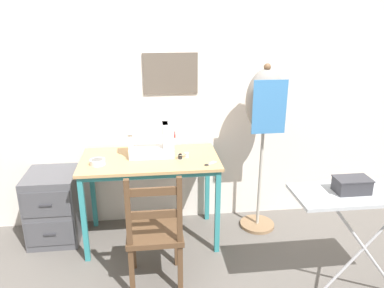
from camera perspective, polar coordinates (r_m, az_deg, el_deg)
The scene contains 13 objects.
ground_plane at distance 3.25m, azimuth -5.86°, elevation -16.91°, with size 14.00×14.00×0.00m, color #5B5651.
wall_back at distance 3.37m, azimuth -6.84°, elevation 8.23°, with size 10.00×0.07×2.55m.
sewing_table at distance 3.17m, azimuth -6.39°, elevation -3.76°, with size 1.15×0.62×0.77m.
sewing_machine at distance 3.14m, azimuth -5.84°, elevation 0.46°, with size 0.39×0.16×0.31m.
fabric_bowl at distance 3.08m, azimuth -14.20°, elevation -2.66°, with size 0.12×0.12×0.04m.
scissors at distance 3.00m, azimuth 2.53°, elevation -3.09°, with size 0.11×0.10×0.01m.
thread_spool_near_machine at distance 3.10m, azimuth -1.80°, elevation -1.95°, with size 0.04×0.04×0.04m.
thread_spool_mid_table at distance 3.14m, azimuth -0.83°, elevation -1.70°, with size 0.04×0.04×0.04m.
wooden_chair at distance 2.77m, azimuth -5.70°, elevation -13.33°, with size 0.40×0.38×0.91m.
filing_cabinet at distance 3.55m, azimuth -20.26°, elevation -8.88°, with size 0.42×0.47×0.62m.
dress_form at distance 3.26m, azimuth 11.00°, elevation 5.02°, with size 0.34×0.32×1.53m.
ironing_board at distance 2.71m, azimuth 25.86°, elevation -7.34°, with size 1.05×0.36×0.84m.
storage_box at distance 2.59m, azimuth 23.18°, elevation -5.76°, with size 0.22×0.14×0.10m.
Camera 1 is at (0.01, -2.63, 1.91)m, focal length 35.00 mm.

